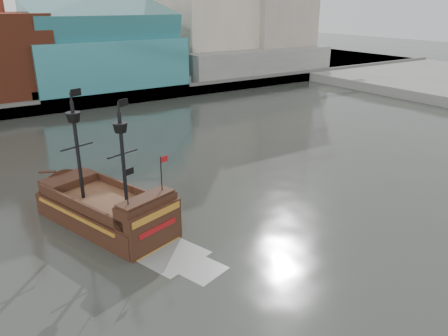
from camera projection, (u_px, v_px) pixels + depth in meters
ground at (313, 277)px, 31.74m from camera, size 400.00×400.00×0.00m
promenade_far at (34, 83)px, 102.75m from camera, size 220.00×60.00×2.00m
seawall at (69, 104)px, 79.76m from camera, size 220.00×1.00×2.60m
crane_a at (312, 1)px, 129.52m from camera, size 22.50×4.00×32.25m
crane_b at (310, 12)px, 143.54m from camera, size 19.10×4.00×26.25m
pirate_ship at (107, 213)px, 38.88m from camera, size 10.05×18.08×12.97m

